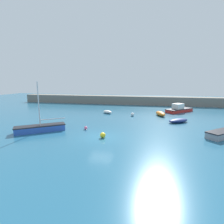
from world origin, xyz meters
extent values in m
cube|color=#235B7A|center=(0.00, 0.00, -0.10)|extent=(120.00, 120.00, 0.20)
cube|color=slate|center=(0.00, 28.26, 1.08)|extent=(60.02, 3.37, 2.16)
ellipsoid|color=orange|center=(7.03, 13.68, 0.38)|extent=(2.09, 3.42, 0.75)
ellipsoid|color=white|center=(-2.68, 13.86, 0.29)|extent=(2.22, 1.87, 0.58)
ellipsoid|color=navy|center=(9.33, 8.94, 0.29)|extent=(3.53, 3.14, 0.58)
cube|color=red|center=(10.83, 18.34, 0.28)|extent=(5.59, 5.56, 0.57)
cube|color=black|center=(10.83, 18.34, 0.63)|extent=(5.70, 5.68, 0.12)
cube|color=silver|center=(10.51, 18.03, 1.14)|extent=(2.40, 2.39, 1.14)
cube|color=#2D56B7|center=(-7.66, 0.36, 0.34)|extent=(5.36, 4.52, 0.67)
cube|color=black|center=(-7.66, 0.36, 0.73)|extent=(5.47, 4.61, 0.12)
cylinder|color=silver|center=(-7.66, 0.36, 3.32)|extent=(0.13, 0.13, 5.30)
cylinder|color=silver|center=(-6.49, 1.24, 1.42)|extent=(2.42, 1.85, 0.10)
sphere|color=white|center=(2.22, 12.25, 0.30)|extent=(0.59, 0.59, 0.59)
sphere|color=yellow|center=(0.34, -0.32, 0.30)|extent=(0.60, 0.60, 0.60)
sphere|color=#EA668C|center=(-2.65, 2.41, 0.20)|extent=(0.41, 0.41, 0.41)
camera|label=1|loc=(5.21, -17.70, 6.01)|focal=28.00mm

